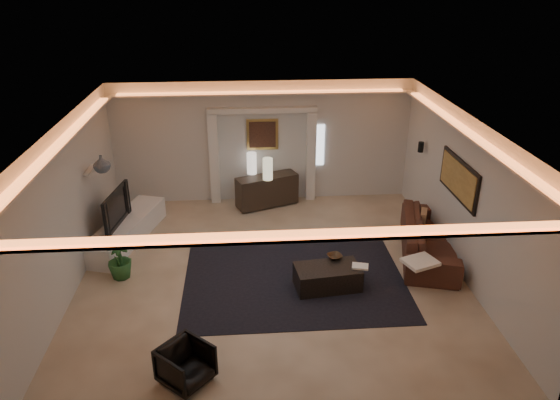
{
  "coord_description": "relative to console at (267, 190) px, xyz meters",
  "views": [
    {
      "loc": [
        -0.47,
        -8.29,
        5.28
      ],
      "look_at": [
        0.2,
        0.6,
        1.25
      ],
      "focal_mm": 33.46,
      "sensor_mm": 36.0,
      "label": 1
    }
  ],
  "objects": [
    {
      "name": "figurine",
      "position": [
        -3.22,
        -1.06,
        0.24
      ],
      "size": [
        0.16,
        0.16,
        0.36
      ],
      "primitive_type": "cylinder",
      "rotation": [
        0.0,
        0.0,
        0.28
      ],
      "color": "#35211B",
      "rests_on": "media_ledge"
    },
    {
      "name": "magazine",
      "position": [
        1.46,
        -3.58,
        0.02
      ],
      "size": [
        0.33,
        0.27,
        0.03
      ],
      "primitive_type": "cube",
      "rotation": [
        0.0,
        0.0,
        -0.25
      ],
      "color": "white",
      "rests_on": "coffee_table"
    },
    {
      "name": "ginger_jar",
      "position": [
        -3.22,
        -1.83,
        1.44
      ],
      "size": [
        0.39,
        0.39,
        0.33
      ],
      "primitive_type": "imported",
      "rotation": [
        0.0,
        0.0,
        -0.27
      ],
      "color": "#354350",
      "rests_on": "wall_niche"
    },
    {
      "name": "art_panel_frame",
      "position": [
        3.4,
        -2.75,
        1.3
      ],
      "size": [
        0.04,
        1.64,
        0.74
      ],
      "primitive_type": "cube",
      "color": "black",
      "rests_on": "wall_right"
    },
    {
      "name": "lamp_left",
      "position": [
        -0.34,
        0.2,
        0.69
      ],
      "size": [
        0.29,
        0.29,
        0.51
      ],
      "primitive_type": "cylinder",
      "rotation": [
        0.0,
        0.0,
        0.34
      ],
      "color": "white",
      "rests_on": "console"
    },
    {
      "name": "console",
      "position": [
        0.0,
        0.0,
        0.0
      ],
      "size": [
        1.52,
        0.95,
        0.73
      ],
      "primitive_type": "cube",
      "rotation": [
        0.0,
        0.0,
        0.37
      ],
      "color": "black",
      "rests_on": "ground"
    },
    {
      "name": "bowl",
      "position": [
        1.06,
        -3.24,
        0.04
      ],
      "size": [
        0.34,
        0.34,
        0.06
      ],
      "primitive_type": "imported",
      "rotation": [
        0.0,
        0.0,
        0.34
      ],
      "color": "#3C2B1B",
      "rests_on": "coffee_table"
    },
    {
      "name": "art_panel_gold",
      "position": [
        3.37,
        -2.75,
        1.3
      ],
      "size": [
        0.02,
        1.5,
        0.62
      ],
      "primitive_type": "cube",
      "color": "tan",
      "rests_on": "wall_right"
    },
    {
      "name": "plant",
      "position": [
        -2.85,
        -2.93,
        -0.01
      ],
      "size": [
        0.49,
        0.49,
        0.79
      ],
      "primitive_type": "imported",
      "rotation": [
        0.0,
        0.0,
        -0.12
      ],
      "color": "#275B28",
      "rests_on": "ground"
    },
    {
      "name": "wall_back",
      "position": [
        -0.07,
        0.45,
        1.05
      ],
      "size": [
        7.0,
        0.0,
        7.0
      ],
      "primitive_type": "plane",
      "rotation": [
        1.57,
        0.0,
        0.0
      ],
      "color": "silver",
      "rests_on": "ground"
    },
    {
      "name": "coffee_table",
      "position": [
        0.89,
        -3.55,
        -0.2
      ],
      "size": [
        1.2,
        0.75,
        0.42
      ],
      "primitive_type": "cube",
      "rotation": [
        0.0,
        0.0,
        0.12
      ],
      "color": "black",
      "rests_on": "ground"
    },
    {
      "name": "throw_pillow",
      "position": [
        3.08,
        -2.09,
        0.15
      ],
      "size": [
        0.25,
        0.4,
        0.38
      ],
      "primitive_type": "cube",
      "rotation": [
        0.0,
        0.0,
        -0.38
      ],
      "color": "#9F744E",
      "rests_on": "sofa"
    },
    {
      "name": "tv",
      "position": [
        -3.22,
        -1.65,
        0.42
      ],
      "size": [
        1.29,
        0.36,
        0.74
      ],
      "primitive_type": "imported",
      "rotation": [
        0.0,
        0.0,
        1.41
      ],
      "color": "black",
      "rests_on": "media_ledge"
    },
    {
      "name": "daylight_slit",
      "position": [
        1.28,
        0.43,
        0.95
      ],
      "size": [
        0.25,
        0.03,
        1.0
      ],
      "primitive_type": "cube",
      "color": "white",
      "rests_on": "wall_back"
    },
    {
      "name": "painting_frame",
      "position": [
        -0.07,
        0.42,
        1.25
      ],
      "size": [
        0.74,
        0.04,
        0.74
      ],
      "primitive_type": "cube",
      "color": "tan",
      "rests_on": "wall_back"
    },
    {
      "name": "pilaster_left",
      "position": [
        -1.22,
        0.35,
        0.7
      ],
      "size": [
        0.22,
        0.2,
        2.2
      ],
      "primitive_type": "cube",
      "color": "silver",
      "rests_on": "ground"
    },
    {
      "name": "cove_soffit",
      "position": [
        -0.07,
        -3.05,
        2.22
      ],
      "size": [
        7.0,
        7.0,
        0.04
      ],
      "primitive_type": "cube",
      "color": "silver",
      "rests_on": "ceiling"
    },
    {
      "name": "sofa",
      "position": [
        3.08,
        -2.52,
        -0.03
      ],
      "size": [
        2.71,
        1.61,
        0.74
      ],
      "primitive_type": "imported",
      "rotation": [
        0.0,
        0.0,
        1.31
      ],
      "color": "#342816",
      "rests_on": "ground"
    },
    {
      "name": "ceiling",
      "position": [
        -0.07,
        -3.05,
        2.5
      ],
      "size": [
        7.0,
        7.0,
        0.0
      ],
      "primitive_type": "plane",
      "rotation": [
        3.14,
        0.0,
        0.0
      ],
      "color": "white",
      "rests_on": "ground"
    },
    {
      "name": "armchair",
      "position": [
        -1.41,
        -5.7,
        -0.11
      ],
      "size": [
        0.89,
        0.89,
        0.58
      ],
      "primitive_type": "imported",
      "rotation": [
        0.0,
        0.0,
        0.83
      ],
      "color": "#342D1F",
      "rests_on": "ground"
    },
    {
      "name": "media_ledge",
      "position": [
        -3.01,
        -1.5,
        -0.17
      ],
      "size": [
        1.32,
        2.61,
        0.48
      ],
      "primitive_type": "cube",
      "rotation": [
        0.0,
        0.0,
        -0.28
      ],
      "color": "white",
      "rests_on": "ground"
    },
    {
      "name": "wall_front",
      "position": [
        -0.07,
        -6.55,
        1.05
      ],
      "size": [
        7.0,
        0.0,
        7.0
      ],
      "primitive_type": "plane",
      "rotation": [
        -1.57,
        0.0,
        0.0
      ],
      "color": "silver",
      "rests_on": "ground"
    },
    {
      "name": "wall_niche",
      "position": [
        -3.51,
        -1.65,
        1.25
      ],
      "size": [
        0.1,
        0.55,
        0.04
      ],
      "primitive_type": "cube",
      "color": "silver",
      "rests_on": "wall_left"
    },
    {
      "name": "pilaster_right",
      "position": [
        1.08,
        0.35,
        0.7
      ],
      "size": [
        0.22,
        0.2,
        2.2
      ],
      "primitive_type": "cube",
      "color": "silver",
      "rests_on": "ground"
    },
    {
      "name": "lamp_right",
      "position": [
        0.01,
        -0.2,
        0.69
      ],
      "size": [
        0.26,
        0.26,
        0.51
      ],
      "primitive_type": "cylinder",
      "rotation": [
        0.0,
        0.0,
        0.12
      ],
      "color": "beige",
      "rests_on": "console"
    },
    {
      "name": "wall_sconce",
      "position": [
        3.31,
        -0.85,
        1.28
      ],
      "size": [
        0.12,
        0.12,
        0.22
      ],
      "primitive_type": "cylinder",
      "color": "black",
      "rests_on": "wall_right"
    },
    {
      "name": "throw_blanket",
      "position": [
        2.49,
        -3.7,
        0.15
      ],
      "size": [
        0.68,
        0.62,
        0.06
      ],
      "primitive_type": "cube",
      "rotation": [
        0.0,
        0.0,
        0.37
      ],
      "color": "white",
      "rests_on": "sofa"
    },
    {
      "name": "wall_right",
      "position": [
        3.43,
        -3.05,
        1.05
      ],
      "size": [
        0.0,
        7.0,
        7.0
      ],
      "primitive_type": "plane",
      "rotation": [
        1.57,
        0.0,
        -1.57
      ],
      "color": "silver",
      "rests_on": "ground"
    },
    {
      "name": "wall_left",
      "position": [
        -3.57,
        -3.05,
        1.05
      ],
      "size": [
        0.0,
        7.0,
        7.0
      ],
      "primitive_type": "plane",
      "rotation": [
        1.57,
        0.0,
        1.57
      ],
      "color": "silver",
      "rests_on": "ground"
    },
    {
      "name": "alcove_header",
      "position": [
        -0.07,
        0.35,
        1.85
      ],
      "size": [
        2.52,
        0.2,
        0.12
      ],
      "primitive_type": "cube",
      "color": "silver",
      "rests_on": "wall_back"
    },
    {
      "name": "area_rug",
      "position": [
        0.33,
        -3.25,
        -0.39
      ],
      "size": [
        4.0,
        3.0,
        0.01
      ],
      "primitive_type": "cube",
      "color": "black",
      "rests_on": "ground"
    },
    {
      "name": "floor",
      "position": [
        -0.07,
        -3.05,
        -0.4
      ],
      "size": [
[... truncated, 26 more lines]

